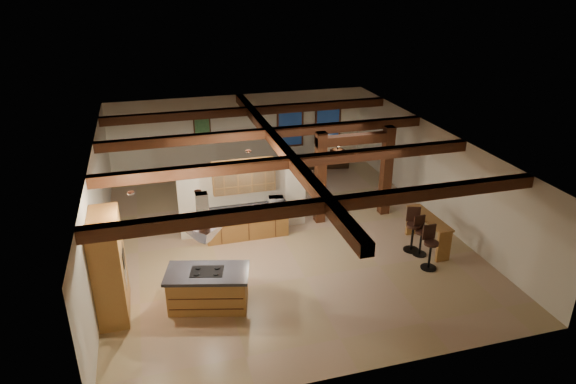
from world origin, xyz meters
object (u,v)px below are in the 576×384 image
object	(u,v)px
dining_table	(243,196)
bar_counter	(428,227)
sofa	(323,159)
kitchen_island	(208,288)

from	to	relation	value
dining_table	bar_counter	world-z (taller)	bar_counter
sofa	dining_table	bearing A→B (deg)	46.44
sofa	kitchen_island	bearing A→B (deg)	65.79
kitchen_island	sofa	bearing A→B (deg)	54.95
dining_table	sofa	bearing A→B (deg)	40.85
dining_table	bar_counter	xyz separation A→B (m)	(4.46, -4.27, 0.33)
kitchen_island	dining_table	size ratio (longest dim) A/B	1.21
kitchen_island	bar_counter	bearing A→B (deg)	9.81
kitchen_island	dining_table	distance (m)	5.70
dining_table	bar_counter	bearing A→B (deg)	-38.49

